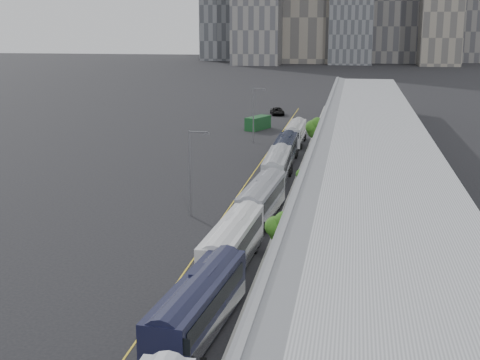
% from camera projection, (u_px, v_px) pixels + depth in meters
% --- Properties ---
extents(sidewalk, '(10.00, 170.00, 0.12)m').
position_uv_depth(sidewalk, '(333.00, 201.00, 71.49)').
color(sidewalk, gray).
rests_on(sidewalk, ground).
extents(lane_line, '(0.12, 160.00, 0.02)m').
position_uv_depth(lane_line, '(237.00, 197.00, 73.23)').
color(lane_line, gold).
rests_on(lane_line, ground).
extents(depot, '(12.45, 160.40, 7.20)m').
position_uv_depth(depot, '(373.00, 170.00, 70.05)').
color(depot, gray).
rests_on(depot, ground).
extents(bus_1, '(3.72, 12.84, 3.70)m').
position_uv_depth(bus_1, '(199.00, 311.00, 40.31)').
color(bus_1, black).
rests_on(bus_1, ground).
extents(bus_2, '(3.16, 12.69, 3.68)m').
position_uv_depth(bus_2, '(233.00, 247.00, 51.90)').
color(bus_2, silver).
rests_on(bus_2, ground).
extents(bus_3, '(3.27, 12.73, 3.68)m').
position_uv_depth(bus_3, '(262.00, 203.00, 64.95)').
color(bus_3, gray).
rests_on(bus_3, ground).
extents(bus_4, '(2.89, 12.68, 3.69)m').
position_uv_depth(bus_4, '(277.00, 170.00, 79.68)').
color(bus_4, '#A2A5AC').
rests_on(bus_4, ground).
extents(bus_5, '(2.76, 12.32, 3.59)m').
position_uv_depth(bus_5, '(285.00, 152.00, 90.93)').
color(bus_5, black).
rests_on(bus_5, ground).
extents(bus_6, '(2.70, 11.98, 3.50)m').
position_uv_depth(bus_6, '(296.00, 135.00, 105.09)').
color(bus_6, silver).
rests_on(bus_6, ground).
extents(tree_1, '(2.15, 2.15, 4.46)m').
position_uv_depth(tree_1, '(282.00, 226.00, 51.13)').
color(tree_1, black).
rests_on(tree_1, ground).
extents(tree_2, '(1.43, 1.43, 3.69)m').
position_uv_depth(tree_2, '(306.00, 176.00, 70.26)').
color(tree_2, black).
rests_on(tree_2, ground).
extents(tree_3, '(2.81, 2.81, 5.13)m').
position_uv_depth(tree_3, '(316.00, 127.00, 98.49)').
color(tree_3, black).
rests_on(tree_3, ground).
extents(street_lamp_near, '(2.04, 0.22, 8.52)m').
position_uv_depth(street_lamp_near, '(192.00, 167.00, 64.80)').
color(street_lamp_near, '#59595E').
rests_on(street_lamp_near, ground).
extents(street_lamp_far, '(2.04, 0.22, 8.72)m').
position_uv_depth(street_lamp_far, '(255.00, 111.00, 105.71)').
color(street_lamp_far, '#59595E').
rests_on(street_lamp_far, ground).
extents(shipping_container, '(4.17, 6.29, 2.33)m').
position_uv_depth(shipping_container, '(258.00, 123.00, 120.01)').
color(shipping_container, '#133E1C').
rests_on(shipping_container, ground).
extents(suv, '(3.74, 5.95, 1.53)m').
position_uv_depth(suv, '(277.00, 111.00, 139.24)').
color(suv, black).
rests_on(suv, ground).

